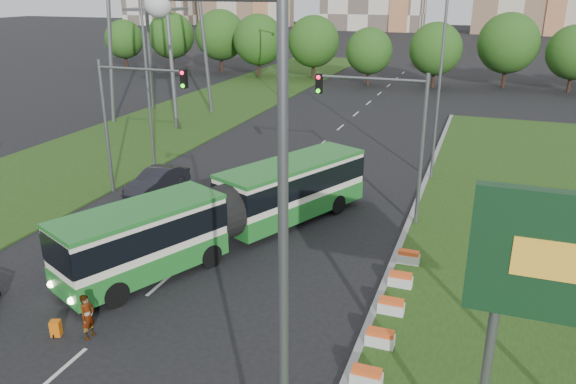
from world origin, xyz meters
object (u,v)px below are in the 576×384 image
at_px(traffic_mast_left, 127,108).
at_px(articulated_bus, 227,208).
at_px(pedestrian, 88,316).
at_px(shopping_trolley, 56,328).
at_px(traffic_mast_median, 391,124).
at_px(car_left_far, 157,181).

distance_m(traffic_mast_left, articulated_bus, 9.90).
relative_size(articulated_bus, pedestrian, 10.05).
bearing_deg(shopping_trolley, traffic_mast_left, 91.95).
distance_m(traffic_mast_median, shopping_trolley, 18.03).
height_order(car_left_far, pedestrian, pedestrian).
relative_size(car_left_far, pedestrian, 2.69).
relative_size(car_left_far, shopping_trolley, 7.63).
xyz_separation_m(traffic_mast_left, shopping_trolley, (5.86, -13.60, -5.05)).
height_order(traffic_mast_left, shopping_trolley, traffic_mast_left).
bearing_deg(shopping_trolley, traffic_mast_median, 36.15).
bearing_deg(pedestrian, articulated_bus, -7.23).
bearing_deg(traffic_mast_median, pedestrian, -119.57).
xyz_separation_m(car_left_far, shopping_trolley, (4.68, -14.24, -0.46)).
bearing_deg(traffic_mast_median, articulated_bus, -143.31).
distance_m(traffic_mast_left, shopping_trolley, 15.64).
bearing_deg(traffic_mast_median, traffic_mast_left, -176.23).
bearing_deg(articulated_bus, traffic_mast_median, 61.46).
distance_m(traffic_mast_median, car_left_far, 14.71).
relative_size(traffic_mast_median, shopping_trolley, 13.18).
distance_m(traffic_mast_left, pedestrian, 15.68).
bearing_deg(car_left_far, articulated_bus, -27.50).
relative_size(articulated_bus, car_left_far, 3.74).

